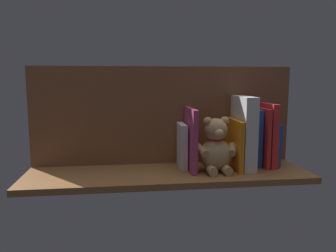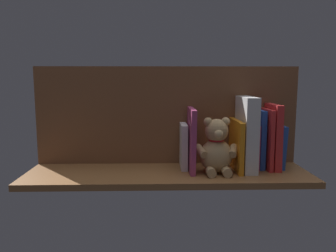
% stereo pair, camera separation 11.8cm
% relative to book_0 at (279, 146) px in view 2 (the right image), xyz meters
% --- Properties ---
extents(ground_plane, '(1.02, 0.29, 0.02)m').
position_rel_book_0_xyz_m(ground_plane, '(0.42, 0.05, -0.09)').
color(ground_plane, brown).
extents(shelf_back_panel, '(1.02, 0.02, 0.38)m').
position_rel_book_0_xyz_m(shelf_back_panel, '(0.42, -0.07, 0.11)').
color(shelf_back_panel, brown).
rests_on(shelf_back_panel, ground_plane).
extents(book_0, '(0.03, 0.12, 0.16)m').
position_rel_book_0_xyz_m(book_0, '(0.00, 0.00, 0.00)').
color(book_0, blue).
rests_on(book_0, ground_plane).
extents(book_1, '(0.03, 0.14, 0.24)m').
position_rel_book_0_xyz_m(book_1, '(0.03, 0.01, 0.04)').
color(book_1, red).
rests_on(book_1, ground_plane).
extents(book_2, '(0.01, 0.15, 0.22)m').
position_rel_book_0_xyz_m(book_2, '(0.05, 0.01, 0.03)').
color(book_2, red).
rests_on(book_2, ground_plane).
extents(book_3, '(0.02, 0.12, 0.22)m').
position_rel_book_0_xyz_m(book_3, '(0.08, 0.00, 0.03)').
color(book_3, blue).
rests_on(book_3, ground_plane).
extents(book_4, '(0.01, 0.13, 0.17)m').
position_rel_book_0_xyz_m(book_4, '(0.10, 0.01, 0.00)').
color(book_4, '#B23F72').
rests_on(book_4, ground_plane).
extents(dictionary_thick_white, '(0.05, 0.18, 0.27)m').
position_rel_book_0_xyz_m(dictionary_thick_white, '(0.13, 0.03, 0.05)').
color(dictionary_thick_white, silver).
rests_on(dictionary_thick_white, ground_plane).
extents(book_5, '(0.02, 0.18, 0.19)m').
position_rel_book_0_xyz_m(book_5, '(0.17, 0.03, 0.01)').
color(book_5, orange).
rests_on(book_5, ground_plane).
extents(teddy_bear, '(0.16, 0.13, 0.20)m').
position_rel_book_0_xyz_m(teddy_bear, '(0.25, 0.07, 0.01)').
color(teddy_bear, tan).
rests_on(teddy_bear, ground_plane).
extents(book_6, '(0.02, 0.18, 0.23)m').
position_rel_book_0_xyz_m(book_6, '(0.34, 0.03, 0.03)').
color(book_6, '#B23F72').
rests_on(book_6, ground_plane).
extents(book_7, '(0.02, 0.12, 0.17)m').
position_rel_book_0_xyz_m(book_7, '(0.36, 0.00, 0.00)').
color(book_7, silver).
rests_on(book_7, ground_plane).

